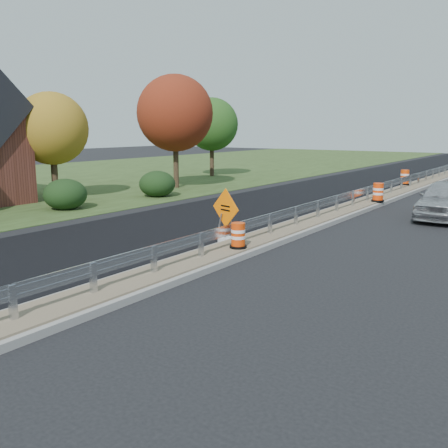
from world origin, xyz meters
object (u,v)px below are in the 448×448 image
Objects in this scene: barrel_median_mid at (378,193)px; car_silver at (446,199)px; caution_sign at (226,228)px; barrel_median_near at (238,236)px; barrel_median_far at (405,178)px.

barrel_median_mid is 0.19× the size of car_silver.
caution_sign is at bearing -98.32° from barrel_median_mid.
barrel_median_near is at bearing -112.96° from car_silver.
barrel_median_near is 21.12m from barrel_median_far.
caution_sign is at bearing -122.33° from car_silver.
barrel_median_far is 11.51m from car_silver.
barrel_median_near is at bearing -91.16° from barrel_median_mid.
barrel_median_near is 11.29m from car_silver.
barrel_median_mid is (0.25, 12.48, 0.07)m from barrel_median_near.
barrel_median_mid is at bearing -82.73° from barrel_median_far.
barrel_median_mid is at bearing 96.92° from caution_sign.
caution_sign is at bearing 137.16° from barrel_median_near.
barrel_median_mid is 4.07m from car_silver.
car_silver is (4.71, -10.50, 0.15)m from barrel_median_far.
car_silver is at bearing -65.83° from barrel_median_far.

